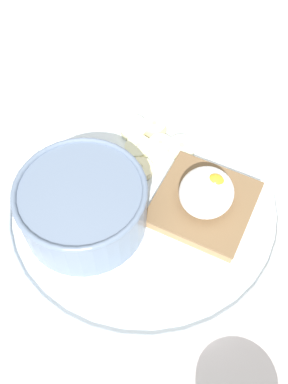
% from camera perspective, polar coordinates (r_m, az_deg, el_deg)
% --- Properties ---
extents(ground_plane, '(1.20, 1.20, 0.02)m').
position_cam_1_polar(ground_plane, '(0.49, 0.00, -2.59)').
color(ground_plane, beige).
rests_on(ground_plane, ground).
extents(plate, '(0.31, 0.31, 0.02)m').
position_cam_1_polar(plate, '(0.48, 0.00, -1.47)').
color(plate, white).
rests_on(plate, ground_plane).
extents(oatmeal_bowl, '(0.13, 0.13, 0.06)m').
position_cam_1_polar(oatmeal_bowl, '(0.44, -8.13, -1.78)').
color(oatmeal_bowl, slate).
rests_on(oatmeal_bowl, plate).
extents(toast_slice, '(0.11, 0.11, 0.02)m').
position_cam_1_polar(toast_slice, '(0.47, 8.00, -1.53)').
color(toast_slice, brown).
rests_on(toast_slice, plate).
extents(poached_egg, '(0.06, 0.06, 0.03)m').
position_cam_1_polar(poached_egg, '(0.45, 8.41, 0.07)').
color(poached_egg, white).
rests_on(poached_egg, toast_slice).
extents(banana_slice_front, '(0.04, 0.04, 0.01)m').
position_cam_1_polar(banana_slice_front, '(0.51, 2.17, 6.20)').
color(banana_slice_front, beige).
rests_on(banana_slice_front, plate).
extents(banana_slice_left, '(0.04, 0.04, 0.02)m').
position_cam_1_polar(banana_slice_left, '(0.49, -0.44, 3.10)').
color(banana_slice_left, beige).
rests_on(banana_slice_left, plate).
extents(banana_slice_back, '(0.04, 0.04, 0.02)m').
position_cam_1_polar(banana_slice_back, '(0.53, -1.38, 8.44)').
color(banana_slice_back, '#F4ECB3').
rests_on(banana_slice_back, plate).
extents(banana_slice_right, '(0.04, 0.04, 0.01)m').
position_cam_1_polar(banana_slice_right, '(0.51, -0.76, 5.94)').
color(banana_slice_right, beige).
rests_on(banana_slice_right, plate).
extents(banana_slice_inner, '(0.05, 0.05, 0.01)m').
position_cam_1_polar(banana_slice_inner, '(0.51, 5.00, 5.93)').
color(banana_slice_inner, beige).
rests_on(banana_slice_inner, plate).
extents(banana_slice_outer, '(0.04, 0.04, 0.02)m').
position_cam_1_polar(banana_slice_outer, '(0.53, 1.38, 8.68)').
color(banana_slice_outer, beige).
rests_on(banana_slice_outer, plate).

